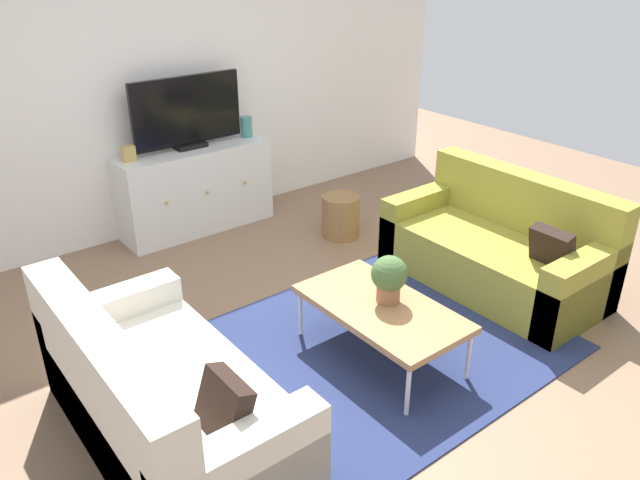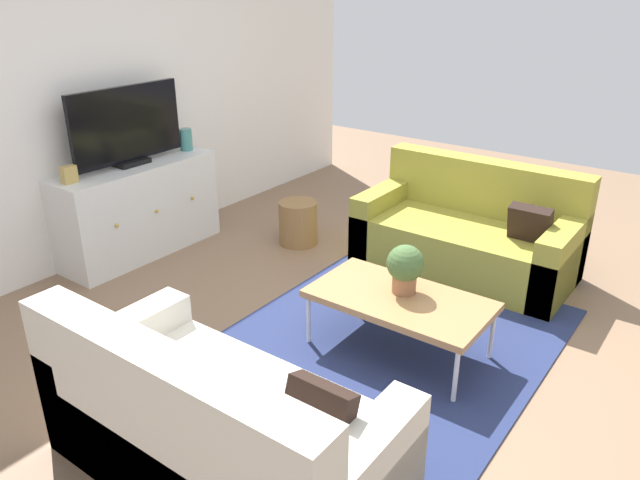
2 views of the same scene
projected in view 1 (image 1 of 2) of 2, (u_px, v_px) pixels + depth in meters
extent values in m
plane|color=#84664C|center=(351.00, 340.00, 4.23)|extent=(10.00, 10.00, 0.00)
cube|color=white|center=(164.00, 79.00, 5.44)|extent=(6.40, 0.12, 2.70)
cube|color=navy|center=(365.00, 350.00, 4.13)|extent=(2.50, 1.90, 0.01)
cube|color=beige|center=(172.00, 408.00, 3.33)|extent=(0.84, 1.66, 0.41)
cube|color=beige|center=(108.00, 401.00, 3.05)|extent=(0.20, 1.66, 0.85)
cube|color=beige|center=(116.00, 333.00, 3.81)|extent=(0.84, 0.18, 0.56)
cube|color=black|center=(224.00, 407.00, 2.86)|extent=(0.19, 0.30, 0.32)
cube|color=olive|center=(492.00, 261.00, 4.82)|extent=(0.84, 1.66, 0.41)
cube|color=olive|center=(521.00, 225.00, 4.90)|extent=(0.20, 1.66, 0.85)
cube|color=olive|center=(422.00, 221.00, 5.31)|extent=(0.84, 0.18, 0.56)
cube|color=olive|center=(581.00, 291.00, 4.27)|extent=(0.84, 0.18, 0.56)
cube|color=black|center=(552.00, 249.00, 4.30)|extent=(0.17, 0.30, 0.32)
cube|color=#A37547|center=(381.00, 308.00, 3.91)|extent=(0.60, 1.10, 0.04)
cylinder|color=silver|center=(408.00, 391.00, 3.49)|extent=(0.03, 0.03, 0.35)
cylinder|color=silver|center=(469.00, 356.00, 3.78)|extent=(0.03, 0.03, 0.35)
cylinder|color=silver|center=(300.00, 314.00, 4.21)|extent=(0.03, 0.03, 0.35)
cylinder|color=silver|center=(358.00, 289.00, 4.50)|extent=(0.03, 0.03, 0.35)
cylinder|color=#936042|center=(388.00, 293.00, 3.93)|extent=(0.15, 0.15, 0.11)
sphere|color=#426033|center=(389.00, 274.00, 3.86)|extent=(0.23, 0.23, 0.23)
cube|color=silver|center=(195.00, 189.00, 5.70)|extent=(1.40, 0.44, 0.78)
sphere|color=#B79338|center=(167.00, 203.00, 5.31)|extent=(0.03, 0.03, 0.03)
sphere|color=#B79338|center=(207.00, 192.00, 5.52)|extent=(0.03, 0.03, 0.03)
sphere|color=#B79338|center=(245.00, 183.00, 5.74)|extent=(0.03, 0.03, 0.03)
cube|color=black|center=(190.00, 145.00, 5.54)|extent=(0.28, 0.16, 0.04)
cube|color=black|center=(187.00, 110.00, 5.40)|extent=(1.02, 0.04, 0.59)
cylinder|color=teal|center=(246.00, 127.00, 5.81)|extent=(0.11, 0.11, 0.19)
cube|color=tan|center=(128.00, 154.00, 5.18)|extent=(0.11, 0.07, 0.13)
cylinder|color=olive|center=(341.00, 216.00, 5.64)|extent=(0.34, 0.34, 0.39)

